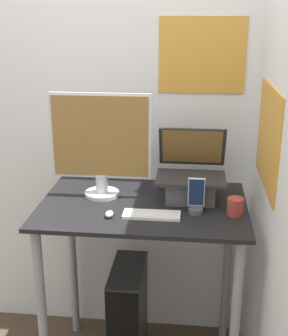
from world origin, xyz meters
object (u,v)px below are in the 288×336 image
laptop (191,181)px  cell_phone (196,201)px  keyboard (152,215)px  mouse (109,214)px  monitor (101,146)px  computer_tower (128,317)px

laptop → cell_phone: bearing=-80.3°
keyboard → mouse: size_ratio=4.30×
monitor → mouse: 0.36m
laptop → computer_tower: size_ratio=0.57×
mouse → computer_tower: (0.05, 0.20, -0.70)m
laptop → mouse: (-0.36, -0.25, -0.08)m
monitor → mouse: monitor is taller
mouse → computer_tower: 0.73m
laptop → mouse: size_ratio=5.57×
laptop → computer_tower: bearing=-172.2°
computer_tower → laptop: bearing=7.8°
keyboard → monitor: bearing=140.5°
keyboard → cell_phone: cell_phone is taller
monitor → keyboard: size_ratio=1.99×
laptop → keyboard: laptop is taller
cell_phone → computer_tower: cell_phone is taller
keyboard → cell_phone: bearing=18.3°
laptop → computer_tower: laptop is taller
mouse → monitor: bearing=108.1°
laptop → monitor: 0.47m
laptop → cell_phone: (0.03, -0.16, -0.04)m
laptop → cell_phone: laptop is taller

